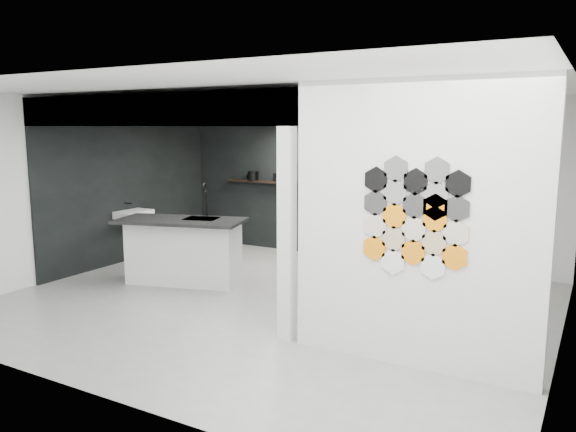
# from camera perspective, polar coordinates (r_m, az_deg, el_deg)

# --- Properties ---
(floor) EXTENTS (7.00, 6.00, 0.01)m
(floor) POSITION_cam_1_polar(r_m,az_deg,el_deg) (7.64, -1.78, -8.84)
(floor) COLOR gray
(partition_panel) EXTENTS (2.45, 0.15, 2.80)m
(partition_panel) POSITION_cam_1_polar(r_m,az_deg,el_deg) (5.52, 12.68, -1.02)
(partition_panel) COLOR silver
(partition_panel) RESTS_ON floor
(bay_clad_back) EXTENTS (4.40, 0.04, 2.35)m
(bay_clad_back) POSITION_cam_1_polar(r_m,az_deg,el_deg) (10.56, 0.51, 2.73)
(bay_clad_back) COLOR black
(bay_clad_back) RESTS_ON floor
(bay_clad_left) EXTENTS (0.04, 4.00, 2.35)m
(bay_clad_left) POSITION_cam_1_polar(r_m,az_deg,el_deg) (10.29, -15.60, 2.23)
(bay_clad_left) COLOR black
(bay_clad_left) RESTS_ON floor
(bulkhead) EXTENTS (4.40, 4.00, 0.40)m
(bulkhead) POSITION_cam_1_polar(r_m,az_deg,el_deg) (8.82, -5.79, 10.37)
(bulkhead) COLOR silver
(bulkhead) RESTS_ON corner_column
(corner_column) EXTENTS (0.16, 0.16, 2.35)m
(corner_column) POSITION_cam_1_polar(r_m,az_deg,el_deg) (6.10, -0.11, -1.98)
(corner_column) COLOR silver
(corner_column) RESTS_ON floor
(fascia_beam) EXTENTS (4.40, 0.16, 0.40)m
(fascia_beam) POSITION_cam_1_polar(r_m,az_deg,el_deg) (7.33, -14.60, 10.39)
(fascia_beam) COLOR silver
(fascia_beam) RESTS_ON corner_column
(wall_basin) EXTENTS (0.40, 0.60, 0.12)m
(wall_basin) POSITION_cam_1_polar(r_m,az_deg,el_deg) (10.03, -15.40, 0.19)
(wall_basin) COLOR silver
(wall_basin) RESTS_ON bay_clad_left
(display_shelf) EXTENTS (3.00, 0.15, 0.04)m
(display_shelf) POSITION_cam_1_polar(r_m,az_deg,el_deg) (10.40, 0.71, 3.33)
(display_shelf) COLOR black
(display_shelf) RESTS_ON bay_clad_back
(kitchen_island) EXTENTS (2.03, 1.31, 1.51)m
(kitchen_island) POSITION_cam_1_polar(r_m,az_deg,el_deg) (8.60, -10.56, -3.40)
(kitchen_island) COLOR silver
(kitchen_island) RESTS_ON floor
(stockpot) EXTENTS (0.21, 0.21, 0.17)m
(stockpot) POSITION_cam_1_polar(r_m,az_deg,el_deg) (10.87, -3.57, 4.11)
(stockpot) COLOR black
(stockpot) RESTS_ON display_shelf
(kettle) EXTENTS (0.19, 0.19, 0.15)m
(kettle) POSITION_cam_1_polar(r_m,az_deg,el_deg) (10.04, 4.73, 3.64)
(kettle) COLOR black
(kettle) RESTS_ON display_shelf
(glass_bowl) EXTENTS (0.16, 0.16, 0.09)m
(glass_bowl) POSITION_cam_1_polar(r_m,az_deg,el_deg) (9.82, 7.64, 3.28)
(glass_bowl) COLOR gray
(glass_bowl) RESTS_ON display_shelf
(glass_vase) EXTENTS (0.10, 0.10, 0.13)m
(glass_vase) POSITION_cam_1_polar(r_m,az_deg,el_deg) (9.82, 7.65, 3.39)
(glass_vase) COLOR gray
(glass_vase) RESTS_ON display_shelf
(bottle_dark) EXTENTS (0.07, 0.07, 0.16)m
(bottle_dark) POSITION_cam_1_polar(r_m,az_deg,el_deg) (10.61, -1.34, 3.97)
(bottle_dark) COLOR black
(bottle_dark) RESTS_ON display_shelf
(utensil_cup) EXTENTS (0.08, 0.08, 0.09)m
(utensil_cup) POSITION_cam_1_polar(r_m,az_deg,el_deg) (10.92, -4.02, 3.94)
(utensil_cup) COLOR black
(utensil_cup) RESTS_ON display_shelf
(hex_tile_cluster) EXTENTS (1.04, 0.02, 1.16)m
(hex_tile_cluster) POSITION_cam_1_polar(r_m,az_deg,el_deg) (5.41, 12.80, -0.10)
(hex_tile_cluster) COLOR orange
(hex_tile_cluster) RESTS_ON partition_panel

